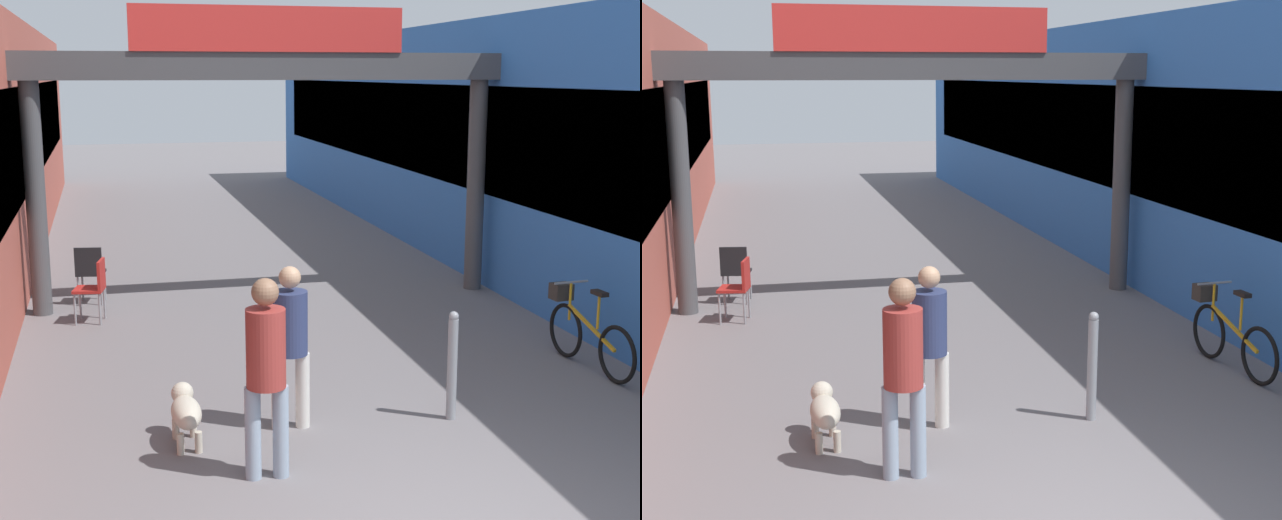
# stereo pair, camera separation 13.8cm
# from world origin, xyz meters

# --- Properties ---
(storefront_right) EXTENTS (3.00, 26.00, 4.31)m
(storefront_right) POSITION_xyz_m (5.09, 11.00, 2.16)
(storefront_right) COLOR blue
(storefront_right) RESTS_ON ground_plane
(arcade_sign_gateway) EXTENTS (7.40, 0.47, 4.37)m
(arcade_sign_gateway) POSITION_xyz_m (0.00, 7.74, 3.12)
(arcade_sign_gateway) COLOR #4C4C4F
(arcade_sign_gateway) RESTS_ON ground_plane
(pedestrian_with_dog) EXTENTS (0.39, 0.36, 1.77)m
(pedestrian_with_dog) POSITION_xyz_m (-1.15, 1.73, 1.02)
(pedestrian_with_dog) COLOR #8C9EB2
(pedestrian_with_dog) RESTS_ON ground_plane
(pedestrian_companion) EXTENTS (0.38, 0.35, 1.63)m
(pedestrian_companion) POSITION_xyz_m (-0.72, 2.76, 0.93)
(pedestrian_companion) COLOR silver
(pedestrian_companion) RESTS_ON ground_plane
(dog_on_leash) EXTENTS (0.30, 0.71, 0.52)m
(dog_on_leash) POSITION_xyz_m (-1.76, 2.63, 0.33)
(dog_on_leash) COLOR beige
(dog_on_leash) RESTS_ON ground_plane
(bicycle_orange_second) EXTENTS (0.46, 1.69, 0.98)m
(bicycle_orange_second) POSITION_xyz_m (3.06, 3.77, 0.44)
(bicycle_orange_second) COLOR black
(bicycle_orange_second) RESTS_ON ground_plane
(bollard_post_metal) EXTENTS (0.10, 0.10, 1.12)m
(bollard_post_metal) POSITION_xyz_m (0.90, 2.60, 0.57)
(bollard_post_metal) COLOR gray
(bollard_post_metal) RESTS_ON ground_plane
(cafe_chair_red_nearer) EXTENTS (0.47, 0.47, 0.89)m
(cafe_chair_red_nearer) POSITION_xyz_m (-2.60, 7.15, 0.54)
(cafe_chair_red_nearer) COLOR gray
(cafe_chair_red_nearer) RESTS_ON ground_plane
(cafe_chair_black_farther) EXTENTS (0.46, 0.46, 0.89)m
(cafe_chair_black_farther) POSITION_xyz_m (-2.67, 8.19, 0.54)
(cafe_chair_black_farther) COLOR gray
(cafe_chair_black_farther) RESTS_ON ground_plane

